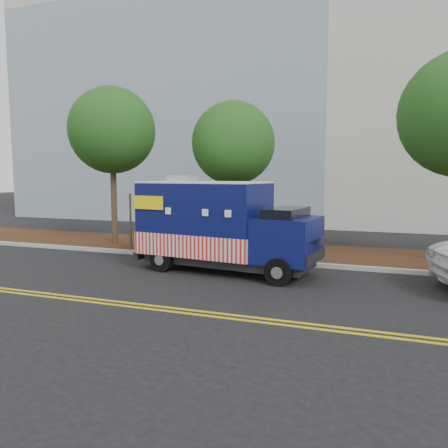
% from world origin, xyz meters
% --- Properties ---
extents(ground, '(120.00, 120.00, 0.00)m').
position_xyz_m(ground, '(0.00, 0.00, 0.00)').
color(ground, black).
rests_on(ground, ground).
extents(curb, '(120.00, 0.18, 0.15)m').
position_xyz_m(curb, '(0.00, 1.40, 0.07)').
color(curb, '#9E9E99').
rests_on(curb, ground).
extents(mulch_strip, '(120.00, 4.00, 0.15)m').
position_xyz_m(mulch_strip, '(0.00, 3.50, 0.07)').
color(mulch_strip, black).
rests_on(mulch_strip, ground).
extents(centerline_near, '(120.00, 0.10, 0.01)m').
position_xyz_m(centerline_near, '(0.00, -4.45, 0.01)').
color(centerline_near, gold).
rests_on(centerline_near, ground).
extents(centerline_far, '(120.00, 0.10, 0.01)m').
position_xyz_m(centerline_far, '(0.00, -4.70, 0.01)').
color(centerline_far, gold).
rests_on(centerline_far, ground).
extents(office_building, '(46.00, 20.00, 30.40)m').
position_xyz_m(office_building, '(2.00, 22.00, 15.20)').
color(office_building, silver).
rests_on(office_building, ground).
extents(tree_a, '(3.73, 3.73, 6.93)m').
position_xyz_m(tree_a, '(-5.95, 2.90, 5.05)').
color(tree_a, '#38281C').
rests_on(tree_a, ground).
extents(tree_b, '(3.42, 3.42, 6.15)m').
position_xyz_m(tree_b, '(-0.69, 3.74, 4.43)').
color(tree_b, '#38281C').
rests_on(tree_b, ground).
extents(sign_post, '(0.06, 0.06, 2.40)m').
position_xyz_m(sign_post, '(-4.42, 1.78, 1.20)').
color(sign_post, '#473828').
rests_on(sign_post, ground).
extents(food_truck, '(6.16, 2.92, 3.13)m').
position_xyz_m(food_truck, '(0.18, -0.23, 1.42)').
color(food_truck, black).
rests_on(food_truck, ground).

